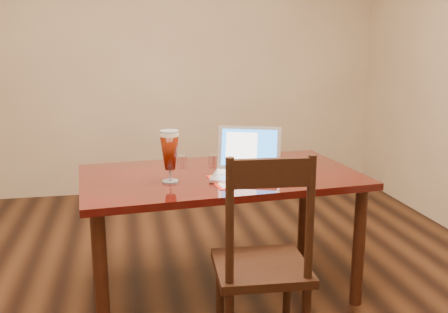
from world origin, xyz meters
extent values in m
cube|color=tan|center=(0.00, 2.50, 1.35)|extent=(4.50, 0.01, 2.70)
cube|color=#480A09|center=(0.27, 0.34, 0.71)|extent=(1.62, 1.00, 0.04)
cylinder|color=#35170D|center=(-0.39, -0.08, 0.35)|extent=(0.07, 0.07, 0.69)
cylinder|color=#35170D|center=(1.00, 0.04, 0.35)|extent=(0.07, 0.07, 0.69)
cylinder|color=#35170D|center=(-0.46, 0.64, 0.35)|extent=(0.07, 0.07, 0.69)
cylinder|color=#35170D|center=(0.94, 0.76, 0.35)|extent=(0.07, 0.07, 0.69)
cube|color=#B52010|center=(0.40, 0.17, 0.73)|extent=(0.43, 0.33, 0.00)
cube|color=beige|center=(0.40, 0.17, 0.73)|extent=(0.39, 0.28, 0.00)
cube|color=silver|center=(0.38, 0.20, 0.74)|extent=(0.43, 0.36, 0.02)
cube|color=silver|center=(0.40, 0.24, 0.75)|extent=(0.32, 0.21, 0.00)
cube|color=silver|center=(0.36, 0.13, 0.75)|extent=(0.11, 0.09, 0.00)
cube|color=silver|center=(0.44, 0.34, 0.87)|extent=(0.36, 0.20, 0.24)
cube|color=blue|center=(0.44, 0.34, 0.87)|extent=(0.32, 0.17, 0.20)
cube|color=white|center=(0.40, 0.35, 0.87)|extent=(0.18, 0.11, 0.17)
cylinder|color=silver|center=(-0.02, 0.21, 0.73)|extent=(0.09, 0.09, 0.01)
cylinder|color=silver|center=(-0.02, 0.21, 0.77)|extent=(0.01, 0.01, 0.06)
cylinder|color=white|center=(-0.02, 0.21, 0.99)|extent=(0.10, 0.10, 0.02)
cylinder|color=silver|center=(-0.02, 0.21, 1.01)|extent=(0.10, 0.10, 0.01)
cylinder|color=white|center=(0.09, 0.66, 0.75)|extent=(0.06, 0.06, 0.04)
cylinder|color=white|center=(0.28, 0.64, 0.75)|extent=(0.06, 0.06, 0.04)
cube|color=black|center=(0.34, -0.29, 0.44)|extent=(0.45, 0.43, 0.04)
cylinder|color=black|center=(0.18, -0.12, 0.21)|extent=(0.04, 0.04, 0.42)
cylinder|color=black|center=(0.53, -0.14, 0.21)|extent=(0.04, 0.04, 0.42)
cylinder|color=black|center=(0.16, -0.44, 0.73)|extent=(0.04, 0.04, 0.55)
cylinder|color=black|center=(0.51, -0.46, 0.73)|extent=(0.04, 0.04, 0.55)
cube|color=black|center=(0.33, -0.45, 0.94)|extent=(0.35, 0.05, 0.12)
camera|label=1|loc=(-0.24, -2.36, 1.46)|focal=40.00mm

